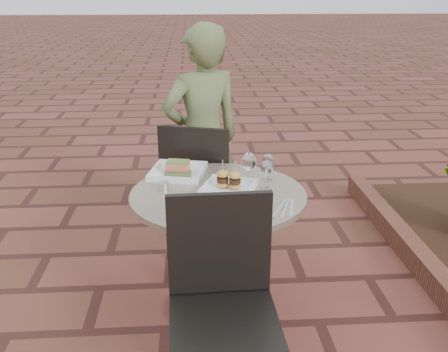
{
  "coord_description": "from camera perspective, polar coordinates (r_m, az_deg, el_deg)",
  "views": [
    {
      "loc": [
        0.16,
        -2.21,
        1.72
      ],
      "look_at": [
        0.32,
        0.13,
        0.82
      ],
      "focal_mm": 40.0,
      "sensor_mm": 36.0,
      "label": 1
    }
  ],
  "objects": [
    {
      "name": "ground",
      "position": [
        2.81,
        -6.65,
        -16.98
      ],
      "size": [
        60.0,
        60.0,
        0.0
      ],
      "primitive_type": "plane",
      "color": "brown",
      "rests_on": "ground"
    },
    {
      "name": "cafe_table",
      "position": [
        2.65,
        -0.65,
        -6.81
      ],
      "size": [
        0.9,
        0.9,
        0.73
      ],
      "color": "gray",
      "rests_on": "ground"
    },
    {
      "name": "chair_far",
      "position": [
        3.2,
        -2.89,
        -0.51
      ],
      "size": [
        0.55,
        0.55,
        0.93
      ],
      "rotation": [
        0.0,
        0.0,
        2.83
      ],
      "color": "black",
      "rests_on": "ground"
    },
    {
      "name": "chair_near",
      "position": [
        2.11,
        -0.24,
        -12.67
      ],
      "size": [
        0.45,
        0.45,
        0.93
      ],
      "rotation": [
        0.0,
        0.0,
        0.03
      ],
      "color": "black",
      "rests_on": "ground"
    },
    {
      "name": "diner",
      "position": [
        3.32,
        -2.49,
        4.12
      ],
      "size": [
        0.65,
        0.54,
        1.51
      ],
      "primitive_type": "imported",
      "rotation": [
        0.0,
        0.0,
        3.53
      ],
      "color": "#525F34",
      "rests_on": "ground"
    },
    {
      "name": "plate_salmon",
      "position": [
        2.79,
        -5.28,
        0.63
      ],
      "size": [
        0.34,
        0.34,
        0.08
      ],
      "rotation": [
        0.0,
        0.0,
        -0.21
      ],
      "color": "white",
      "rests_on": "cafe_table"
    },
    {
      "name": "plate_sliders",
      "position": [
        2.56,
        0.54,
        -0.99
      ],
      "size": [
        0.33,
        0.33,
        0.16
      ],
      "rotation": [
        0.0,
        0.0,
        -0.37
      ],
      "color": "white",
      "rests_on": "cafe_table"
    },
    {
      "name": "plate_tuna",
      "position": [
        2.28,
        -0.49,
        -4.33
      ],
      "size": [
        0.27,
        0.27,
        0.03
      ],
      "rotation": [
        0.0,
        0.0,
        -0.27
      ],
      "color": "white",
      "rests_on": "cafe_table"
    },
    {
      "name": "wine_glass_right",
      "position": [
        2.56,
        4.89,
        0.8
      ],
      "size": [
        0.07,
        0.07,
        0.16
      ],
      "color": "white",
      "rests_on": "cafe_table"
    },
    {
      "name": "wine_glass_mid",
      "position": [
        2.58,
        2.84,
        1.52
      ],
      "size": [
        0.08,
        0.08,
        0.19
      ],
      "color": "white",
      "rests_on": "cafe_table"
    },
    {
      "name": "wine_glass_far",
      "position": [
        2.69,
        5.06,
        1.68
      ],
      "size": [
        0.06,
        0.06,
        0.15
      ],
      "color": "white",
      "rests_on": "cafe_table"
    },
    {
      "name": "steel_ramekin",
      "position": [
        2.59,
        -6.93,
        -1.15
      ],
      "size": [
        0.07,
        0.07,
        0.04
      ],
      "primitive_type": "cylinder",
      "rotation": [
        0.0,
        0.0,
        -0.31
      ],
      "color": "silver",
      "rests_on": "cafe_table"
    },
    {
      "name": "cutlery_set",
      "position": [
        2.38,
        7.05,
        -3.68
      ],
      "size": [
        0.17,
        0.25,
        0.0
      ],
      "primitive_type": null,
      "rotation": [
        0.0,
        0.0,
        -0.32
      ],
      "color": "silver",
      "rests_on": "cafe_table"
    },
    {
      "name": "planter_curb",
      "position": [
        3.33,
        22.71,
        -10.42
      ],
      "size": [
        0.12,
        3.0,
        0.15
      ],
      "primitive_type": "cube",
      "color": "brown",
      "rests_on": "ground"
    }
  ]
}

